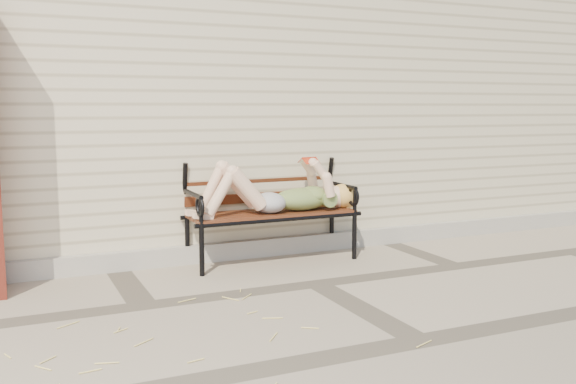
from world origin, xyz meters
name	(u,v)px	position (x,y,z in m)	size (l,w,h in m)	color
ground	(317,284)	(0.00, 0.00, 0.00)	(80.00, 80.00, 0.00)	gray
house_wall	(196,86)	(0.00, 3.00, 1.50)	(8.00, 4.00, 3.00)	beige
foundation_strip	(266,247)	(0.00, 0.97, 0.07)	(8.00, 0.10, 0.15)	#A19D91
garden_bench	(268,195)	(-0.03, 0.85, 0.55)	(1.50, 0.60, 0.97)	black
reading_woman	(275,193)	(-0.02, 0.73, 0.58)	(1.42, 0.32, 0.45)	#0A3847
straw_scatter	(133,348)	(-1.46, -0.73, 0.01)	(2.96, 1.64, 0.01)	#E3CC6E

